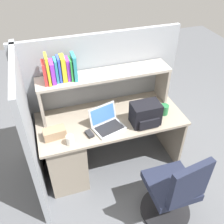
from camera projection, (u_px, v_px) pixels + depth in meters
name	position (u px, v px, depth m)	size (l,w,h in m)	color
ground_plane	(111.00, 162.00, 3.22)	(8.00, 8.00, 0.00)	#595B60
desk	(78.00, 146.00, 2.88)	(1.60, 0.70, 0.73)	gray
cubicle_partition_rear	(101.00, 96.00, 3.03)	(1.84, 0.05, 1.55)	gray
cubicle_partition_left	(31.00, 134.00, 2.50)	(0.05, 1.06, 1.55)	gray
overhead_hutch	(105.00, 81.00, 2.70)	(1.44, 0.28, 0.45)	gray
reference_books_on_shelf	(59.00, 69.00, 2.46)	(0.32, 0.18, 0.29)	red
laptop	(107.00, 123.00, 2.63)	(0.37, 0.33, 0.22)	#B7BABF
backpack	(146.00, 114.00, 2.63)	(0.30, 0.23, 0.24)	black
computer_mouse	(90.00, 134.00, 2.55)	(0.06, 0.10, 0.03)	#262628
paper_cup	(70.00, 140.00, 2.43)	(0.08, 0.08, 0.10)	white
tissue_box	(54.00, 133.00, 2.51)	(0.22, 0.12, 0.10)	#9E7F60
snack_canister	(164.00, 110.00, 2.80)	(0.10, 0.10, 0.11)	#26723F
office_chair	(173.00, 193.00, 2.41)	(0.52, 0.52, 0.93)	black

